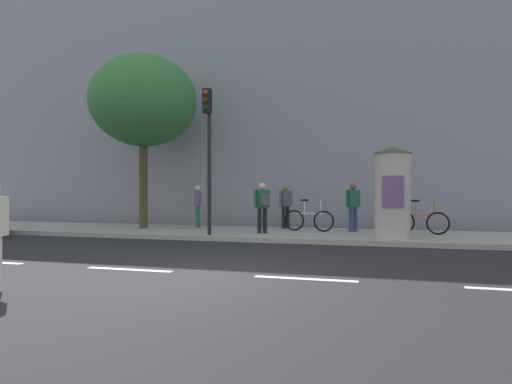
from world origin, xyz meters
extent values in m
plane|color=#232326|center=(0.00, 0.00, 0.00)|extent=(80.00, 80.00, 0.00)
cube|color=#9E9B93|center=(0.00, 7.00, 0.07)|extent=(36.00, 4.00, 0.15)
cube|color=silver|center=(-1.71, 0.00, 0.00)|extent=(1.80, 0.16, 0.01)
cube|color=silver|center=(1.71, 0.00, 0.00)|extent=(1.80, 0.16, 0.01)
cube|color=gray|center=(0.00, 12.00, 5.78)|extent=(36.00, 5.00, 11.56)
cylinder|color=black|center=(-2.16, 5.35, 2.04)|extent=(0.12, 0.12, 3.78)
cube|color=black|center=(-2.16, 5.17, 4.30)|extent=(0.24, 0.24, 0.75)
sphere|color=red|center=(-2.16, 5.04, 4.54)|extent=(0.16, 0.16, 0.16)
sphere|color=#3C2906|center=(-2.16, 5.04, 4.30)|extent=(0.16, 0.16, 0.16)
sphere|color=#07330F|center=(-2.16, 5.04, 4.06)|extent=(0.16, 0.16, 0.16)
cylinder|color=#B2ADA3|center=(3.33, 5.86, 1.39)|extent=(1.00, 1.00, 2.47)
cone|color=#334C33|center=(3.33, 5.86, 2.72)|extent=(1.09, 1.09, 0.20)
cube|color=#724C84|center=(3.33, 5.35, 1.51)|extent=(0.60, 0.02, 0.90)
cylinder|color=#4C3826|center=(-5.45, 7.08, 1.67)|extent=(0.30, 0.30, 3.04)
ellipsoid|color=#337238|center=(-5.45, 7.08, 4.86)|extent=(3.94, 3.94, 3.35)
cylinder|color=silver|center=(-2.68, -2.04, 1.14)|extent=(0.09, 0.09, 0.57)
cylinder|color=#1E5938|center=(-3.66, 7.94, 0.55)|extent=(0.14, 0.14, 0.81)
cylinder|color=#1E5938|center=(-3.72, 8.13, 0.55)|extent=(0.14, 0.14, 0.81)
cube|color=#724C84|center=(-3.69, 8.03, 1.25)|extent=(0.35, 0.46, 0.57)
cylinder|color=#724C84|center=(-3.61, 7.80, 1.25)|extent=(0.09, 0.09, 0.54)
cylinder|color=#724C84|center=(-3.77, 8.27, 1.25)|extent=(0.09, 0.09, 0.54)
sphere|color=beige|center=(-3.69, 8.03, 1.64)|extent=(0.22, 0.22, 0.22)
cylinder|color=navy|center=(2.19, 7.77, 0.57)|extent=(0.14, 0.14, 0.83)
cylinder|color=navy|center=(2.03, 7.65, 0.57)|extent=(0.14, 0.14, 0.83)
cube|color=#1E5938|center=(2.11, 7.71, 1.27)|extent=(0.45, 0.42, 0.59)
cylinder|color=#1E5938|center=(2.30, 7.85, 1.27)|extent=(0.09, 0.09, 0.56)
cylinder|color=#1E5938|center=(1.92, 7.57, 1.27)|extent=(0.09, 0.09, 0.56)
sphere|color=brown|center=(2.11, 7.71, 1.68)|extent=(0.22, 0.22, 0.22)
cylinder|color=black|center=(-0.30, 8.51, 0.56)|extent=(0.14, 0.14, 0.81)
cylinder|color=black|center=(-0.41, 8.32, 0.56)|extent=(0.14, 0.14, 0.81)
cube|color=#4C4C51|center=(-0.36, 8.41, 1.25)|extent=(0.44, 0.51, 0.58)
cylinder|color=#4C4C51|center=(-0.22, 8.64, 1.25)|extent=(0.09, 0.09, 0.55)
cylinder|color=#4C4C51|center=(-0.50, 8.18, 1.25)|extent=(0.09, 0.09, 0.55)
sphere|color=#8C664C|center=(-0.36, 8.41, 1.65)|extent=(0.22, 0.22, 0.22)
cylinder|color=black|center=(-0.64, 6.44, 0.56)|extent=(0.14, 0.14, 0.83)
cylinder|color=black|center=(-0.79, 6.30, 0.56)|extent=(0.14, 0.14, 0.83)
cube|color=#1E5938|center=(-0.72, 6.37, 1.27)|extent=(0.46, 0.45, 0.59)
cylinder|color=#1E5938|center=(-0.53, 6.54, 1.27)|extent=(0.09, 0.09, 0.56)
cylinder|color=#1E5938|center=(-0.90, 6.20, 1.27)|extent=(0.09, 0.09, 0.56)
sphere|color=beige|center=(-0.72, 6.37, 1.68)|extent=(0.22, 0.22, 0.22)
cube|color=#4C4C51|center=(-0.60, 6.24, 1.24)|extent=(0.31, 0.31, 0.36)
torus|color=black|center=(3.73, 7.63, 0.51)|extent=(0.71, 0.26, 0.72)
torus|color=black|center=(4.74, 7.33, 0.51)|extent=(0.71, 0.26, 0.72)
cylinder|color=#D85919|center=(4.24, 7.48, 0.76)|extent=(0.92, 0.30, 0.04)
cylinder|color=#D85919|center=(4.08, 7.52, 0.96)|extent=(0.04, 0.04, 0.45)
cylinder|color=#D85919|center=(4.64, 7.36, 0.96)|extent=(0.04, 0.04, 0.50)
cube|color=black|center=(4.08, 7.52, 1.21)|extent=(0.26, 0.16, 0.06)
torus|color=black|center=(0.13, 7.54, 0.51)|extent=(0.72, 0.18, 0.72)
torus|color=black|center=(1.16, 7.36, 0.51)|extent=(0.72, 0.18, 0.72)
cylinder|color=silver|center=(0.64, 7.45, 0.76)|extent=(0.94, 0.20, 0.04)
cylinder|color=silver|center=(0.49, 7.48, 0.96)|extent=(0.04, 0.04, 0.45)
cylinder|color=silver|center=(1.06, 7.38, 0.96)|extent=(0.04, 0.04, 0.50)
cube|color=black|center=(0.49, 7.48, 1.21)|extent=(0.25, 0.14, 0.06)
camera|label=1|loc=(2.93, -7.60, 1.52)|focal=31.12mm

